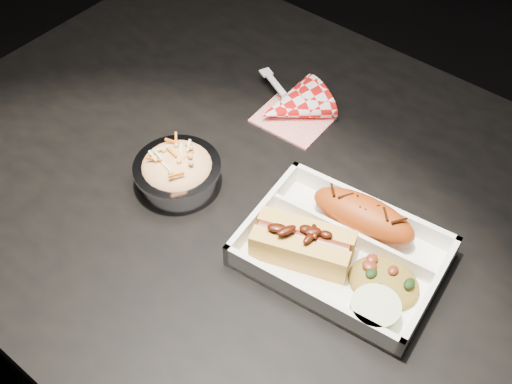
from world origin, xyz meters
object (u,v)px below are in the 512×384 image
foil_coleslaw_cup (177,171)px  fried_pastry (363,216)px  hotdog (303,242)px  dining_table (292,241)px  food_tray (342,254)px  napkin_fork (292,106)px

foil_coleslaw_cup → fried_pastry: bearing=20.7°
fried_pastry → hotdog: bearing=-112.5°
dining_table → food_tray: 0.15m
hotdog → fried_pastry: bearing=48.1°
foil_coleslaw_cup → dining_table: bearing=27.4°
food_tray → fried_pastry: fried_pastry is taller
foil_coleslaw_cup → hotdog: bearing=2.2°
hotdog → foil_coleslaw_cup: 0.21m
hotdog → dining_table: bearing=113.2°
fried_pastry → napkin_fork: size_ratio=0.90×
dining_table → fried_pastry: 0.16m
dining_table → food_tray: food_tray is taller
dining_table → hotdog: size_ratio=8.55×
dining_table → hotdog: bearing=-47.3°
hotdog → foil_coleslaw_cup: bearing=162.7°
dining_table → napkin_fork: bearing=128.3°
food_tray → napkin_fork: (-0.22, 0.18, 0.01)m
food_tray → hotdog: bearing=-149.2°
fried_pastry → hotdog: (-0.04, -0.09, 0.00)m
dining_table → napkin_fork: 0.21m
fried_pastry → hotdog: size_ratio=1.04×
food_tray → fried_pastry: 0.06m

